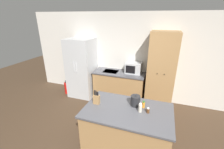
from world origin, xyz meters
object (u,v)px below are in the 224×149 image
at_px(spice_bottle_tall_dark, 143,105).
at_px(refrigerator, 82,68).
at_px(microwave, 134,68).
at_px(pantry_cabinet, 161,72).
at_px(spice_bottle_short_red, 140,108).
at_px(spice_bottle_amber_oil, 148,110).
at_px(fire_extinguisher, 67,88).
at_px(kettle, 135,101).
at_px(knife_block, 96,99).

bearing_deg(spice_bottle_tall_dark, refrigerator, 144.83).
bearing_deg(microwave, pantry_cabinet, -6.71).
height_order(spice_bottle_short_red, spice_bottle_amber_oil, spice_bottle_short_red).
bearing_deg(refrigerator, spice_bottle_short_red, -38.26).
xyz_separation_m(spice_bottle_tall_dark, spice_bottle_amber_oil, (0.10, -0.14, -0.02)).
distance_m(microwave, fire_extinguisher, 2.37).
relative_size(pantry_cabinet, fire_extinguisher, 4.60).
distance_m(refrigerator, microwave, 1.64).
relative_size(pantry_cabinet, microwave, 4.76).
relative_size(refrigerator, kettle, 8.27).
bearing_deg(pantry_cabinet, spice_bottle_amber_oil, -94.49).
distance_m(spice_bottle_amber_oil, fire_extinguisher, 3.28).
xyz_separation_m(microwave, spice_bottle_tall_dark, (0.54, -1.69, -0.11)).
distance_m(knife_block, fire_extinguisher, 2.52).
relative_size(spice_bottle_tall_dark, fire_extinguisher, 0.29).
distance_m(microwave, kettle, 1.72).
distance_m(spice_bottle_short_red, spice_bottle_amber_oil, 0.14).
distance_m(knife_block, spice_bottle_amber_oil, 0.98).
bearing_deg(spice_bottle_tall_dark, kettle, 171.96).
bearing_deg(knife_block, kettle, 14.58).
height_order(pantry_cabinet, spice_bottle_short_red, pantry_cabinet).
height_order(refrigerator, spice_bottle_tall_dark, refrigerator).
height_order(spice_bottle_short_red, kettle, kettle).
distance_m(refrigerator, kettle, 2.51).
distance_m(refrigerator, spice_bottle_short_red, 2.71).
xyz_separation_m(knife_block, spice_bottle_short_red, (0.84, 0.01, -0.02)).
xyz_separation_m(refrigerator, spice_bottle_amber_oil, (2.26, -1.66, 0.00)).
xyz_separation_m(pantry_cabinet, fire_extinguisher, (-2.96, -0.24, -0.86)).
bearing_deg(fire_extinguisher, spice_bottle_short_red, -29.48).
bearing_deg(kettle, knife_block, -165.42).
relative_size(microwave, kettle, 1.99).
distance_m(pantry_cabinet, knife_block, 2.09).
xyz_separation_m(pantry_cabinet, knife_block, (-1.11, -1.77, -0.08)).
relative_size(pantry_cabinet, kettle, 9.50).
distance_m(spice_bottle_tall_dark, spice_bottle_short_red, 0.16).
xyz_separation_m(pantry_cabinet, kettle, (-0.39, -1.58, -0.08)).
height_order(microwave, spice_bottle_short_red, microwave).
bearing_deg(kettle, spice_bottle_short_red, -55.46).
bearing_deg(microwave, spice_bottle_amber_oil, -70.81).
bearing_deg(spice_bottle_amber_oil, pantry_cabinet, 85.51).
bearing_deg(pantry_cabinet, refrigerator, -178.11).
bearing_deg(microwave, kettle, -77.17).
relative_size(spice_bottle_short_red, spice_bottle_amber_oil, 1.73).
bearing_deg(refrigerator, spice_bottle_amber_oil, -36.29).
bearing_deg(spice_bottle_tall_dark, microwave, 107.60).
distance_m(spice_bottle_short_red, kettle, 0.21).
bearing_deg(spice_bottle_tall_dark, knife_block, -169.32).
relative_size(spice_bottle_tall_dark, kettle, 0.59).
relative_size(pantry_cabinet, spice_bottle_tall_dark, 16.00).
distance_m(pantry_cabinet, microwave, 0.78).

